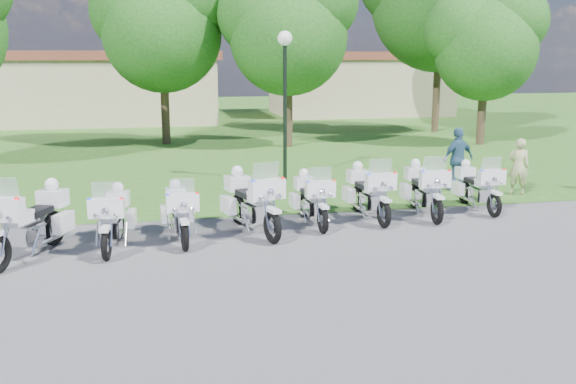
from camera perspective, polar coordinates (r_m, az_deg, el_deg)
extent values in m
plane|color=slate|center=(12.56, -0.27, -5.41)|extent=(100.00, 100.00, 0.00)
cube|color=#265F1E|center=(39.02, -8.08, 6.25)|extent=(100.00, 48.00, 0.01)
torus|color=black|center=(13.81, -20.07, -3.04)|extent=(0.40, 0.70, 0.71)
cube|color=white|center=(12.39, -24.04, -1.39)|extent=(0.80, 0.53, 0.42)
cube|color=silver|center=(12.37, -24.01, 0.34)|extent=(0.59, 0.35, 0.40)
sphere|color=red|center=(12.11, -22.99, -0.62)|extent=(0.09, 0.09, 0.09)
cube|color=silver|center=(13.07, -22.10, -3.44)|extent=(0.56, 0.68, 0.36)
cube|color=white|center=(12.78, -22.85, -2.13)|extent=(0.53, 0.64, 0.23)
cube|color=black|center=(13.25, -21.47, -1.65)|extent=(0.59, 0.74, 0.13)
cube|color=white|center=(13.48, -19.33, -2.56)|extent=(0.39, 0.58, 0.38)
cube|color=white|center=(13.81, -21.59, -2.39)|extent=(0.39, 0.58, 0.38)
cube|color=white|center=(13.70, -20.19, -0.49)|extent=(0.63, 0.59, 0.34)
sphere|color=white|center=(13.65, -20.27, 0.63)|extent=(0.27, 0.27, 0.27)
torus|color=black|center=(12.46, -15.84, -4.56)|extent=(0.18, 0.62, 0.61)
torus|color=black|center=(13.94, -14.75, -2.76)|extent=(0.18, 0.62, 0.61)
cube|color=white|center=(12.36, -15.94, -3.16)|extent=(0.21, 0.42, 0.06)
cube|color=white|center=(12.50, -15.85, -1.38)|extent=(0.68, 0.29, 0.37)
cube|color=silver|center=(12.48, -15.89, 0.11)|extent=(0.52, 0.16, 0.34)
sphere|color=red|center=(12.36, -14.60, -0.63)|extent=(0.08, 0.08, 0.08)
sphere|color=#1426E5|center=(12.46, -17.27, -0.68)|extent=(0.08, 0.08, 0.08)
cube|color=silver|center=(13.19, -15.28, -3.13)|extent=(0.36, 0.54, 0.31)
cube|color=white|center=(12.90, -15.51, -2.00)|extent=(0.34, 0.50, 0.20)
cube|color=black|center=(13.38, -15.16, -1.57)|extent=(0.37, 0.60, 0.11)
cube|color=white|center=(13.73, -13.74, -2.26)|extent=(0.21, 0.49, 0.33)
cube|color=white|center=(13.82, -16.00, -2.30)|extent=(0.21, 0.49, 0.33)
cube|color=white|center=(13.85, -14.85, -0.57)|extent=(0.48, 0.41, 0.29)
sphere|color=white|center=(13.80, -14.90, 0.40)|extent=(0.24, 0.24, 0.24)
torus|color=black|center=(12.73, -9.16, -3.95)|extent=(0.16, 0.60, 0.60)
torus|color=black|center=(14.19, -9.86, -2.33)|extent=(0.16, 0.60, 0.60)
cube|color=white|center=(12.63, -9.20, -2.61)|extent=(0.19, 0.40, 0.06)
cube|color=white|center=(12.77, -9.36, -0.93)|extent=(0.65, 0.26, 0.36)
cube|color=silver|center=(12.76, -9.44, 0.48)|extent=(0.51, 0.14, 0.33)
sphere|color=red|center=(12.72, -8.09, -0.17)|extent=(0.08, 0.08, 0.08)
sphere|color=#1426E5|center=(12.66, -10.64, -0.31)|extent=(0.08, 0.08, 0.08)
cube|color=silver|center=(13.45, -9.56, -2.64)|extent=(0.34, 0.52, 0.30)
cube|color=white|center=(13.17, -9.50, -1.55)|extent=(0.32, 0.48, 0.20)
cube|color=black|center=(13.64, -9.72, -1.17)|extent=(0.34, 0.57, 0.11)
cube|color=white|center=(14.05, -8.74, -1.80)|extent=(0.19, 0.47, 0.32)
cube|color=white|center=(14.00, -10.91, -1.92)|extent=(0.19, 0.47, 0.32)
cube|color=white|center=(14.10, -9.95, -0.23)|extent=(0.45, 0.39, 0.29)
sphere|color=white|center=(14.05, -9.98, 0.69)|extent=(0.23, 0.23, 0.23)
torus|color=black|center=(13.09, -1.40, -3.15)|extent=(0.32, 0.70, 0.69)
torus|color=black|center=(14.64, -4.44, -1.56)|extent=(0.32, 0.70, 0.69)
cube|color=white|center=(12.98, -1.37, -1.62)|extent=(0.30, 0.49, 0.07)
cube|color=white|center=(13.12, -1.87, 0.24)|extent=(0.78, 0.44, 0.41)
cube|color=silver|center=(13.11, -2.00, 1.83)|extent=(0.59, 0.28, 0.39)
sphere|color=red|center=(13.18, -0.46, 1.16)|extent=(0.09, 0.09, 0.09)
sphere|color=#1426E5|center=(12.89, -3.08, 0.90)|extent=(0.09, 0.09, 0.09)
cube|color=silver|center=(13.84, -3.05, -1.79)|extent=(0.50, 0.65, 0.35)
cube|color=white|center=(13.54, -2.63, -0.52)|extent=(0.47, 0.61, 0.23)
cube|color=black|center=(14.04, -3.59, -0.17)|extent=(0.52, 0.71, 0.12)
cube|color=white|center=(14.58, -3.09, -0.88)|extent=(0.33, 0.57, 0.37)
cube|color=white|center=(14.34, -5.34, -1.13)|extent=(0.33, 0.57, 0.37)
cube|color=white|center=(14.54, -4.53, 0.81)|extent=(0.59, 0.53, 0.33)
sphere|color=white|center=(14.49, -4.54, 1.85)|extent=(0.27, 0.27, 0.27)
torus|color=black|center=(13.84, 3.11, -2.52)|extent=(0.14, 0.60, 0.60)
torus|color=black|center=(15.26, 1.43, -1.15)|extent=(0.14, 0.60, 0.60)
cube|color=white|center=(13.75, 3.15, -1.27)|extent=(0.18, 0.40, 0.06)
cube|color=white|center=(13.89, 2.89, 0.26)|extent=(0.65, 0.24, 0.36)
cube|color=silver|center=(13.88, 2.84, 1.57)|extent=(0.51, 0.13, 0.34)
sphere|color=red|center=(13.89, 4.09, 0.96)|extent=(0.08, 0.08, 0.08)
sphere|color=#1426E5|center=(13.73, 1.82, 0.85)|extent=(0.08, 0.08, 0.08)
cube|color=silver|center=(14.54, 2.21, -1.37)|extent=(0.33, 0.51, 0.30)
cube|color=white|center=(14.27, 2.46, -0.34)|extent=(0.31, 0.48, 0.20)
cube|color=black|center=(14.73, 1.93, -0.02)|extent=(0.33, 0.57, 0.11)
cube|color=white|center=(15.18, 2.54, -0.64)|extent=(0.18, 0.47, 0.32)
cube|color=white|center=(15.03, 0.58, -0.75)|extent=(0.18, 0.47, 0.32)
cube|color=white|center=(15.18, 1.41, 0.82)|extent=(0.45, 0.38, 0.29)
sphere|color=white|center=(15.13, 1.41, 1.68)|extent=(0.23, 0.23, 0.23)
torus|color=black|center=(14.43, 8.52, -1.95)|extent=(0.16, 0.65, 0.64)
torus|color=black|center=(15.90, 6.19, -0.61)|extent=(0.16, 0.65, 0.64)
cube|color=white|center=(14.34, 8.59, -0.67)|extent=(0.20, 0.43, 0.07)
cube|color=white|center=(14.48, 8.25, 0.90)|extent=(0.70, 0.27, 0.38)
cube|color=silver|center=(14.48, 8.20, 2.25)|extent=(0.54, 0.15, 0.36)
sphere|color=red|center=(14.52, 9.48, 1.62)|extent=(0.09, 0.09, 0.09)
sphere|color=#1426E5|center=(14.28, 7.23, 1.52)|extent=(0.09, 0.09, 0.09)
cube|color=silver|center=(15.15, 7.28, -0.81)|extent=(0.36, 0.56, 0.33)
cube|color=white|center=(14.88, 7.65, 0.27)|extent=(0.34, 0.52, 0.21)
cube|color=black|center=(15.35, 6.91, 0.57)|extent=(0.36, 0.61, 0.12)
cube|color=white|center=(15.84, 7.36, -0.08)|extent=(0.20, 0.51, 0.35)
cube|color=white|center=(15.63, 5.41, -0.19)|extent=(0.20, 0.51, 0.35)
cube|color=white|center=(15.81, 6.20, 1.42)|extent=(0.48, 0.41, 0.31)
sphere|color=white|center=(15.77, 6.22, 2.31)|extent=(0.25, 0.25, 0.25)
torus|color=black|center=(14.95, 13.10, -1.64)|extent=(0.18, 0.65, 0.65)
torus|color=black|center=(16.46, 11.18, -0.33)|extent=(0.18, 0.65, 0.65)
cube|color=white|center=(14.86, 13.19, -0.39)|extent=(0.21, 0.44, 0.07)
cube|color=white|center=(15.01, 12.94, 1.13)|extent=(0.71, 0.29, 0.39)
cube|color=silver|center=(15.01, 12.92, 2.44)|extent=(0.55, 0.16, 0.36)
sphere|color=red|center=(15.04, 14.15, 1.80)|extent=(0.09, 0.09, 0.09)
sphere|color=#1426E5|center=(14.83, 11.92, 1.77)|extent=(0.09, 0.09, 0.09)
cube|color=silver|center=(15.70, 12.09, -0.53)|extent=(0.37, 0.56, 0.33)
cube|color=white|center=(15.42, 12.42, 0.52)|extent=(0.35, 0.52, 0.21)
cube|color=black|center=(15.90, 11.80, 0.82)|extent=(0.38, 0.62, 0.12)
cube|color=white|center=(16.39, 12.32, 0.15)|extent=(0.21, 0.51, 0.35)
cube|color=white|center=(16.21, 10.38, 0.11)|extent=(0.21, 0.51, 0.35)
cube|color=white|center=(16.38, 11.23, 1.64)|extent=(0.49, 0.42, 0.31)
sphere|color=white|center=(16.34, 11.26, 2.51)|extent=(0.25, 0.25, 0.25)
torus|color=black|center=(15.99, 17.86, -1.13)|extent=(0.12, 0.60, 0.60)
torus|color=black|center=(17.29, 15.42, -0.04)|extent=(0.12, 0.60, 0.60)
cube|color=white|center=(15.91, 17.96, -0.05)|extent=(0.16, 0.39, 0.06)
cube|color=white|center=(16.04, 17.65, 1.27)|extent=(0.64, 0.21, 0.36)
cube|color=silver|center=(16.03, 17.63, 2.40)|extent=(0.50, 0.11, 0.34)
sphere|color=red|center=(16.10, 18.67, 1.85)|extent=(0.08, 0.08, 0.08)
sphere|color=#1426E5|center=(15.82, 16.88, 1.80)|extent=(0.08, 0.08, 0.08)
cube|color=silver|center=(16.63, 16.59, -0.19)|extent=(0.30, 0.50, 0.30)
cube|color=white|center=(16.38, 17.00, 0.73)|extent=(0.29, 0.46, 0.20)
cube|color=black|center=(16.80, 16.22, 0.98)|extent=(0.30, 0.55, 0.11)
cube|color=white|center=(17.27, 16.44, 0.40)|extent=(0.16, 0.46, 0.32)
cube|color=white|center=(17.02, 14.85, 0.34)|extent=(0.16, 0.46, 0.32)
cube|color=white|center=(17.22, 15.48, 1.70)|extent=(0.43, 0.36, 0.29)
sphere|color=white|center=(17.18, 15.52, 2.46)|extent=(0.23, 0.23, 0.23)
cylinder|color=black|center=(19.58, -0.27, 6.99)|extent=(0.12, 0.12, 4.14)
sphere|color=white|center=(19.52, -0.28, 13.51)|extent=(0.44, 0.44, 0.44)
cylinder|color=#38281C|center=(28.66, -10.87, 7.67)|extent=(0.36, 0.36, 3.49)
sphere|color=#184E16|center=(28.61, -11.11, 13.70)|extent=(5.08, 5.08, 5.08)
sphere|color=#184E16|center=(29.06, -13.47, 15.44)|extent=(3.81, 3.81, 3.81)
cylinder|color=#38281C|center=(27.30, 0.02, 7.55)|extent=(0.36, 0.36, 3.37)
sphere|color=#184E16|center=(27.24, 0.03, 13.66)|extent=(4.90, 4.90, 4.90)
sphere|color=#184E16|center=(27.47, -2.41, 15.55)|extent=(3.67, 3.67, 3.67)
sphere|color=#184E16|center=(27.28, 2.63, 16.55)|extent=(3.37, 3.37, 3.37)
cylinder|color=#38281C|center=(29.28, 16.85, 6.95)|extent=(0.36, 0.36, 2.97)
sphere|color=#184E16|center=(29.19, 17.16, 11.98)|extent=(4.33, 4.33, 4.33)
sphere|color=#184E16|center=(29.08, 15.24, 13.69)|extent=(3.24, 3.24, 3.24)
sphere|color=#184E16|center=(29.49, 19.35, 14.21)|extent=(2.97, 2.97, 2.97)
cylinder|color=#38281C|center=(33.78, 13.08, 9.19)|extent=(0.36, 0.36, 4.69)
sphere|color=#184E16|center=(33.86, 13.41, 16.05)|extent=(6.82, 6.82, 6.82)
cube|color=tan|center=(39.98, -16.95, 8.57)|extent=(14.00, 8.00, 3.60)
cube|color=brown|center=(39.94, -17.13, 11.51)|extent=(14.56, 8.32, 0.50)
cube|color=tan|center=(43.89, 6.27, 9.26)|extent=(11.00, 7.00, 3.60)
cube|color=brown|center=(43.85, 6.33, 11.93)|extent=(11.44, 7.28, 0.50)
imported|color=tan|center=(18.77, 19.80, 2.12)|extent=(0.67, 0.57, 1.57)
imported|color=#376285|center=(18.88, 14.87, 2.83)|extent=(1.13, 0.72, 1.79)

